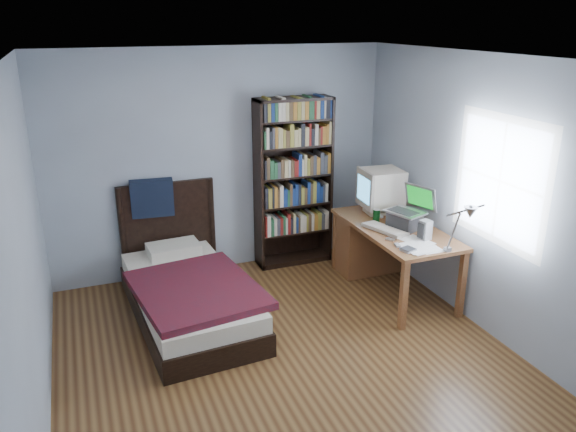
% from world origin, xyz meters
% --- Properties ---
extents(room, '(4.20, 4.24, 2.50)m').
position_xyz_m(room, '(0.03, -0.00, 1.25)').
color(room, '#4B2C16').
rests_on(room, ground).
extents(desk, '(0.75, 1.54, 0.73)m').
position_xyz_m(desk, '(1.50, 1.26, 0.41)').
color(desk, brown).
rests_on(desk, floor).
extents(crt_monitor, '(0.46, 0.43, 0.50)m').
position_xyz_m(crt_monitor, '(1.57, 1.29, 1.01)').
color(crt_monitor, beige).
rests_on(crt_monitor, desk).
extents(laptop, '(0.47, 0.44, 0.45)m').
position_xyz_m(laptop, '(1.58, 0.77, 0.85)').
color(laptop, '#2D2D30').
rests_on(laptop, desk).
extents(desk_lamp, '(0.23, 0.50, 0.59)m').
position_xyz_m(desk_lamp, '(1.50, -0.24, 1.20)').
color(desk_lamp, '#99999E').
rests_on(desk_lamp, desk).
extents(keyboard, '(0.33, 0.52, 0.05)m').
position_xyz_m(keyboard, '(1.34, 0.77, 0.75)').
color(keyboard, '#B6A997').
rests_on(keyboard, desk).
extents(speaker, '(0.12, 0.12, 0.20)m').
position_xyz_m(speaker, '(1.59, 0.44, 0.83)').
color(speaker, gray).
rests_on(speaker, desk).
extents(soda_can, '(0.07, 0.07, 0.13)m').
position_xyz_m(soda_can, '(1.40, 1.05, 0.80)').
color(soda_can, '#083D16').
rests_on(soda_can, desk).
extents(mouse, '(0.06, 0.10, 0.04)m').
position_xyz_m(mouse, '(1.50, 1.14, 0.75)').
color(mouse, silver).
rests_on(mouse, desk).
extents(phone_silver, '(0.08, 0.10, 0.02)m').
position_xyz_m(phone_silver, '(1.26, 0.54, 0.74)').
color(phone_silver, silver).
rests_on(phone_silver, desk).
extents(phone_grey, '(0.06, 0.09, 0.02)m').
position_xyz_m(phone_grey, '(1.25, 0.38, 0.74)').
color(phone_grey, gray).
rests_on(phone_grey, desk).
extents(external_drive, '(0.14, 0.14, 0.02)m').
position_xyz_m(external_drive, '(1.28, 0.25, 0.74)').
color(external_drive, gray).
rests_on(external_drive, desk).
extents(bookshelf, '(0.88, 0.30, 1.95)m').
position_xyz_m(bookshelf, '(0.80, 1.94, 0.98)').
color(bookshelf, black).
rests_on(bookshelf, floor).
extents(bed, '(1.21, 2.10, 1.16)m').
position_xyz_m(bed, '(-0.64, 1.14, 0.26)').
color(bed, black).
rests_on(bed, floor).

